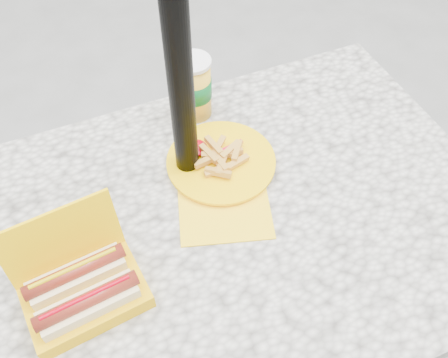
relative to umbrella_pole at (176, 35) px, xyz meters
name	(u,v)px	position (x,y,z in m)	size (l,w,h in m)	color
ground	(219,352)	(0.00, -0.16, -1.10)	(60.00, 60.00, 0.00)	slate
picnic_table	(216,250)	(0.00, -0.16, -0.46)	(1.20, 0.80, 0.75)	beige
umbrella_pole	(176,35)	(0.00, 0.00, 0.00)	(0.05, 0.05, 2.20)	black
hotdog_box	(83,290)	(-0.28, -0.22, -0.31)	(0.23, 0.18, 0.17)	#FFC300
fries_plate	(221,164)	(0.07, -0.03, -0.34)	(0.28, 0.34, 0.05)	yellow
soda_cup	(194,87)	(0.08, 0.16, -0.27)	(0.08, 0.08, 0.16)	yellow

